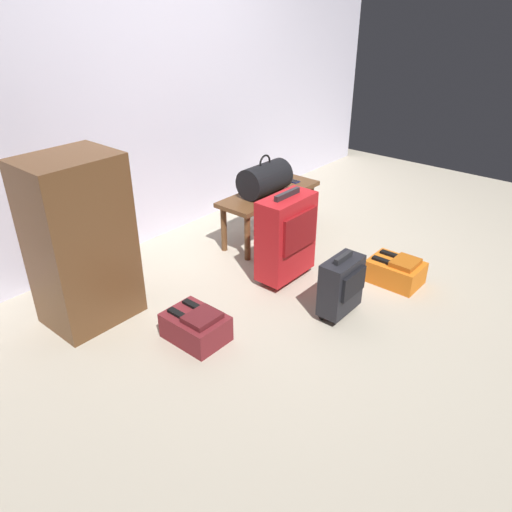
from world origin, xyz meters
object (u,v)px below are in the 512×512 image
Objects in this scene: duffel_bag_black at (265,179)px; cell_phone at (292,181)px; side_cabinet at (80,242)px; backpack_orange at (396,271)px; bench at (270,199)px; backpack_maroon at (196,326)px; suitcase_small_charcoal at (341,285)px; suitcase_upright_red at (286,236)px.

duffel_bag_black is 3.06× the size of cell_phone.
backpack_orange is at bearing -38.25° from side_cabinet.
bench is 1.72m from side_cabinet.
backpack_orange is at bearing -23.74° from backpack_maroon.
duffel_bag_black reaches higher than bench.
cell_phone is at bearing 2.52° from bench.
suitcase_small_charcoal is at bearing -119.63° from bench.
cell_phone is 0.21× the size of suitcase_upright_red.
side_cabinet is (-1.71, 0.14, 0.19)m from bench.
duffel_bag_black is 0.63× the size of suitcase_upright_red.
cell_phone is at bearing 34.63° from suitcase_upright_red.
suitcase_small_charcoal is at bearing 172.29° from backpack_orange.
suitcase_upright_red is 0.86m from backpack_orange.
backpack_orange is at bearing -53.05° from suitcase_upright_red.
backpack_maroon is (-1.37, -0.58, -0.47)m from duffel_bag_black.
cell_phone is 0.31× the size of suitcase_small_charcoal.
duffel_bag_black is at bearing 22.81° from backpack_maroon.
cell_phone is at bearing 75.08° from backpack_orange.
backpack_maroon is at bearing -157.19° from duffel_bag_black.
suitcase_small_charcoal reaches higher than backpack_maroon.
suitcase_small_charcoal reaches higher than cell_phone.
backpack_orange and backpack_maroon have the same top height.
side_cabinet reaches higher than suitcase_small_charcoal.
suitcase_upright_red reaches higher than bench.
backpack_maroon is at bearing -178.59° from suitcase_upright_red.
suitcase_upright_red is at bearing -29.65° from side_cabinet.
suitcase_small_charcoal reaches higher than bench.
backpack_maroon is at bearing 145.55° from suitcase_small_charcoal.
suitcase_small_charcoal is 0.67m from backpack_orange.
side_cabinet is at bearing 176.42° from cell_phone.
bench is at bearing 0.00° from duffel_bag_black.
bench is 0.34m from cell_phone.
duffel_bag_black is 0.72m from suitcase_upright_red.
backpack_maroon is at bearing -161.54° from cell_phone.
duffel_bag_black is 1.16× the size of backpack_orange.
bench is 2.27× the size of duffel_bag_black.
suitcase_upright_red is 1.53× the size of suitcase_small_charcoal.
suitcase_small_charcoal is (-0.97, -1.14, -0.19)m from cell_phone.
duffel_bag_black is at bearing -4.96° from side_cabinet.
backpack_orange is 0.35× the size of side_cabinet.
suitcase_upright_red is 0.60m from suitcase_small_charcoal.
duffel_bag_black is at bearing -177.90° from cell_phone.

